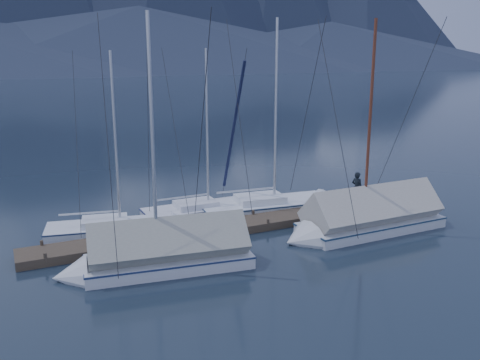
# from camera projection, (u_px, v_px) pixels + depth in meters

# --- Properties ---
(ground) EXTENTS (1000.00, 1000.00, 0.00)m
(ground) POSITION_uv_depth(u_px,v_px,m) (262.00, 244.00, 20.29)
(ground) COLOR black
(ground) RESTS_ON ground
(dock) EXTENTS (18.00, 1.50, 0.54)m
(dock) POSITION_uv_depth(u_px,v_px,m) (240.00, 227.00, 22.02)
(dock) COLOR #382D23
(dock) RESTS_ON ground
(mooring_posts) EXTENTS (15.12, 1.52, 0.35)m
(mooring_posts) POSITION_uv_depth(u_px,v_px,m) (229.00, 223.00, 21.76)
(mooring_posts) COLOR #382D23
(mooring_posts) RESTS_ON ground
(sailboat_open_left) EXTENTS (6.50, 3.08, 8.29)m
(sailboat_open_left) POSITION_uv_depth(u_px,v_px,m) (131.00, 228.00, 21.79)
(sailboat_open_left) COLOR silver
(sailboat_open_left) RESTS_ON ground
(sailboat_open_mid) EXTENTS (6.40, 2.74, 8.43)m
(sailboat_open_mid) POSITION_uv_depth(u_px,v_px,m) (217.00, 209.00, 24.46)
(sailboat_open_mid) COLOR silver
(sailboat_open_mid) RESTS_ON ground
(sailboat_open_right) EXTENTS (7.68, 3.27, 9.90)m
(sailboat_open_right) POSITION_uv_depth(u_px,v_px,m) (284.00, 205.00, 24.95)
(sailboat_open_right) COLOR silver
(sailboat_open_right) RESTS_ON ground
(sailboat_covered_near) EXTENTS (7.52, 3.23, 9.72)m
(sailboat_covered_near) POSITION_uv_depth(u_px,v_px,m) (361.00, 221.00, 21.57)
(sailboat_covered_near) COLOR silver
(sailboat_covered_near) RESTS_ON ground
(sailboat_covered_far) EXTENTS (7.04, 3.13, 9.58)m
(sailboat_covered_far) POSITION_uv_depth(u_px,v_px,m) (153.00, 257.00, 17.75)
(sailboat_covered_far) COLOR silver
(sailboat_covered_far) RESTS_ON ground
(person) EXTENTS (0.54, 0.67, 1.58)m
(person) POSITION_uv_depth(u_px,v_px,m) (357.00, 188.00, 24.48)
(person) COLOR black
(person) RESTS_ON dock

